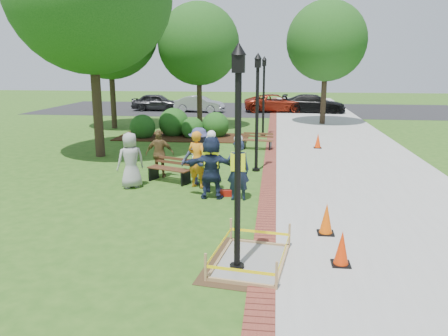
# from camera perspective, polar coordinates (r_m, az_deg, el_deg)

# --- Properties ---
(ground) EXTENTS (100.00, 100.00, 0.00)m
(ground) POSITION_cam_1_polar(r_m,az_deg,el_deg) (11.61, -3.16, -6.12)
(ground) COLOR #285116
(ground) RESTS_ON ground
(sidewalk) EXTENTS (6.00, 60.00, 0.02)m
(sidewalk) POSITION_cam_1_polar(r_m,az_deg,el_deg) (21.35, 14.95, 2.60)
(sidewalk) COLOR #9E9E99
(sidewalk) RESTS_ON ground
(brick_edging) EXTENTS (0.50, 60.00, 0.03)m
(brick_edging) POSITION_cam_1_polar(r_m,az_deg,el_deg) (21.13, 6.19, 2.88)
(brick_edging) COLOR maroon
(brick_edging) RESTS_ON ground
(mulch_bed) EXTENTS (7.00, 3.00, 0.05)m
(mulch_bed) POSITION_cam_1_polar(r_m,az_deg,el_deg) (23.61, -5.38, 4.04)
(mulch_bed) COLOR #381E0F
(mulch_bed) RESTS_ON ground
(parking_lot) EXTENTS (36.00, 12.00, 0.01)m
(parking_lot) POSITION_cam_1_polar(r_m,az_deg,el_deg) (38.01, 3.85, 7.66)
(parking_lot) COLOR black
(parking_lot) RESTS_ON ground
(wet_concrete_pad) EXTENTS (2.01, 2.52, 0.55)m
(wet_concrete_pad) POSITION_cam_1_polar(r_m,az_deg,el_deg) (8.87, 3.54, -10.93)
(wet_concrete_pad) COLOR #47331E
(wet_concrete_pad) RESTS_ON ground
(bench_near) EXTENTS (1.59, 1.02, 0.82)m
(bench_near) POSITION_cam_1_polar(r_m,az_deg,el_deg) (14.75, -7.13, -0.85)
(bench_near) COLOR #56331D
(bench_near) RESTS_ON ground
(bench_far) EXTENTS (1.45, 0.67, 0.76)m
(bench_far) POSITION_cam_1_polar(r_m,az_deg,el_deg) (20.25, 4.37, 3.11)
(bench_far) COLOR brown
(bench_far) RESTS_ON ground
(cone_front) EXTENTS (0.37, 0.37, 0.73)m
(cone_front) POSITION_cam_1_polar(r_m,az_deg,el_deg) (9.01, 15.12, -10.17)
(cone_front) COLOR black
(cone_front) RESTS_ON ground
(cone_back) EXTENTS (0.38, 0.38, 0.76)m
(cone_back) POSITION_cam_1_polar(r_m,az_deg,el_deg) (10.47, 13.22, -6.58)
(cone_back) COLOR black
(cone_back) RESTS_ON ground
(cone_far) EXTENTS (0.36, 0.36, 0.71)m
(cone_far) POSITION_cam_1_polar(r_m,az_deg,el_deg) (20.89, 12.16, 3.45)
(cone_far) COLOR black
(cone_far) RESTS_ON ground
(toolbox) EXTENTS (0.40, 0.26, 0.19)m
(toolbox) POSITION_cam_1_polar(r_m,az_deg,el_deg) (13.15, 0.31, -3.28)
(toolbox) COLOR #A9160D
(toolbox) RESTS_ON ground
(lamp_near) EXTENTS (0.28, 0.28, 4.26)m
(lamp_near) POSITION_cam_1_polar(r_m,az_deg,el_deg) (7.92, 1.83, 3.17)
(lamp_near) COLOR black
(lamp_near) RESTS_ON ground
(lamp_mid) EXTENTS (0.28, 0.28, 4.26)m
(lamp_mid) POSITION_cam_1_polar(r_m,az_deg,el_deg) (15.84, 4.36, 8.37)
(lamp_mid) COLOR black
(lamp_mid) RESTS_ON ground
(lamp_far) EXTENTS (0.28, 0.28, 4.26)m
(lamp_far) POSITION_cam_1_polar(r_m,az_deg,el_deg) (23.82, 5.21, 10.09)
(lamp_far) COLOR black
(lamp_far) RESTS_ON ground
(tree_back) EXTENTS (4.83, 4.83, 7.40)m
(tree_back) POSITION_cam_1_polar(r_m,az_deg,el_deg) (26.87, -3.32, 15.83)
(tree_back) COLOR #3D2D1E
(tree_back) RESTS_ON ground
(tree_right) EXTENTS (5.01, 5.01, 7.75)m
(tree_right) POSITION_cam_1_polar(r_m,az_deg,el_deg) (29.25, 13.24, 15.83)
(tree_right) COLOR #3D2D1E
(tree_right) RESTS_ON ground
(tree_far) EXTENTS (5.74, 5.74, 8.67)m
(tree_far) POSITION_cam_1_polar(r_m,az_deg,el_deg) (27.56, -14.80, 17.07)
(tree_far) COLOR #3D2D1E
(tree_far) RESTS_ON ground
(shrub_a) EXTENTS (1.35, 1.35, 1.35)m
(shrub_a) POSITION_cam_1_polar(r_m,az_deg,el_deg) (23.77, -10.53, 3.89)
(shrub_a) COLOR #144212
(shrub_a) RESTS_ON ground
(shrub_b) EXTENTS (1.64, 1.64, 1.64)m
(shrub_b) POSITION_cam_1_polar(r_m,az_deg,el_deg) (24.30, -6.53, 4.24)
(shrub_b) COLOR #144212
(shrub_b) RESTS_ON ground
(shrub_c) EXTENTS (1.20, 1.20, 1.20)m
(shrub_c) POSITION_cam_1_polar(r_m,az_deg,el_deg) (23.45, -4.10, 3.95)
(shrub_c) COLOR #144212
(shrub_c) RESTS_ON ground
(shrub_d) EXTENTS (1.45, 1.45, 1.45)m
(shrub_d) POSITION_cam_1_polar(r_m,az_deg,el_deg) (23.73, -1.11, 4.10)
(shrub_d) COLOR #144212
(shrub_d) RESTS_ON ground
(shrub_e) EXTENTS (0.99, 0.99, 0.99)m
(shrub_e) POSITION_cam_1_polar(r_m,az_deg,el_deg) (24.73, -5.42, 4.43)
(shrub_e) COLOR #144212
(shrub_e) RESTS_ON ground
(casual_person_a) EXTENTS (0.68, 0.63, 1.79)m
(casual_person_a) POSITION_cam_1_polar(r_m,az_deg,el_deg) (14.17, -12.10, 0.99)
(casual_person_a) COLOR #989898
(casual_person_a) RESTS_ON ground
(casual_person_b) EXTENTS (0.69, 0.59, 1.83)m
(casual_person_b) POSITION_cam_1_polar(r_m,az_deg,el_deg) (13.88, -3.51, 1.10)
(casual_person_b) COLOR orange
(casual_person_b) RESTS_ON ground
(casual_person_c) EXTENTS (0.64, 0.54, 1.69)m
(casual_person_c) POSITION_cam_1_polar(r_m,az_deg,el_deg) (14.82, -3.32, 1.62)
(casual_person_c) COLOR white
(casual_person_c) RESTS_ON ground
(casual_person_d) EXTENTS (0.57, 0.41, 1.67)m
(casual_person_d) POSITION_cam_1_polar(r_m,az_deg,el_deg) (15.30, -8.38, 1.84)
(casual_person_d) COLOR brown
(casual_person_d) RESTS_ON ground
(casual_person_e) EXTENTS (0.61, 0.40, 1.88)m
(casual_person_e) POSITION_cam_1_polar(r_m,az_deg,el_deg) (14.24, -3.23, 1.52)
(casual_person_e) COLOR #393B64
(casual_person_e) RESTS_ON ground
(hivis_worker_a) EXTENTS (0.60, 0.39, 2.03)m
(hivis_worker_a) POSITION_cam_1_polar(r_m,az_deg,el_deg) (12.74, -1.62, 0.36)
(hivis_worker_a) COLOR #1A2C45
(hivis_worker_a) RESTS_ON ground
(hivis_worker_b) EXTENTS (0.61, 0.43, 1.94)m
(hivis_worker_b) POSITION_cam_1_polar(r_m,az_deg,el_deg) (12.57, 1.85, -0.00)
(hivis_worker_b) COLOR #16183A
(hivis_worker_b) RESTS_ON ground
(hivis_worker_c) EXTENTS (0.59, 0.47, 1.77)m
(hivis_worker_c) POSITION_cam_1_polar(r_m,az_deg,el_deg) (13.46, -1.87, 0.57)
(hivis_worker_c) COLOR #1C244A
(hivis_worker_c) RESTS_ON ground
(parked_car_a) EXTENTS (2.22, 4.83, 1.55)m
(parked_car_a) POSITION_cam_1_polar(r_m,az_deg,el_deg) (37.24, -8.67, 7.41)
(parked_car_a) COLOR #252427
(parked_car_a) RESTS_ON ground
(parked_car_b) EXTENTS (2.56, 4.62, 1.43)m
(parked_car_b) POSITION_cam_1_polar(r_m,az_deg,el_deg) (35.81, -3.21, 7.30)
(parked_car_b) COLOR #9C9BA0
(parked_car_b) RESTS_ON ground
(parked_car_c) EXTENTS (2.59, 4.97, 1.56)m
(parked_car_c) POSITION_cam_1_polar(r_m,az_deg,el_deg) (36.20, 6.75, 7.29)
(parked_car_c) COLOR maroon
(parked_car_c) RESTS_ON ground
(parked_car_d) EXTENTS (2.53, 4.99, 1.57)m
(parked_car_d) POSITION_cam_1_polar(r_m,az_deg,el_deg) (36.14, 11.60, 7.10)
(parked_car_d) COLOR black
(parked_car_d) RESTS_ON ground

